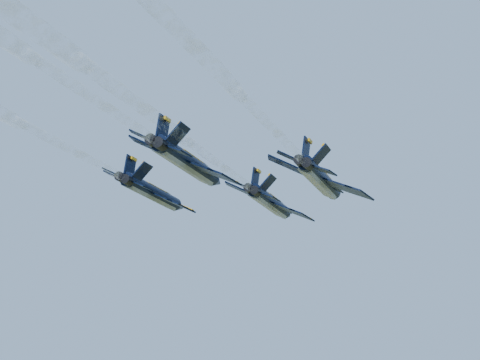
% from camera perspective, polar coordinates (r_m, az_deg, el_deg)
% --- Properties ---
extents(jet_lead, '(12.53, 17.65, 6.00)m').
position_cam_1_polar(jet_lead, '(99.43, 2.42, -1.77)').
color(jet_lead, black).
extents(jet_left, '(12.53, 17.65, 6.00)m').
position_cam_1_polar(jet_left, '(93.76, -6.74, -1.02)').
color(jet_left, black).
extents(jet_right, '(12.53, 17.65, 6.00)m').
position_cam_1_polar(jet_right, '(85.93, 6.31, 0.03)').
color(jet_right, black).
extents(jet_slot, '(12.53, 17.65, 6.00)m').
position_cam_1_polar(jet_slot, '(77.85, -4.01, 1.32)').
color(jet_slot, black).
extents(smoke_trail_lead, '(8.36, 61.12, 2.26)m').
position_cam_1_polar(smoke_trail_lead, '(59.38, -11.42, 6.06)').
color(smoke_trail_lead, white).
extents(smoke_trail_right, '(8.36, 61.12, 2.26)m').
position_cam_1_polar(smoke_trail_right, '(45.45, -8.33, 11.92)').
color(smoke_trail_right, white).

